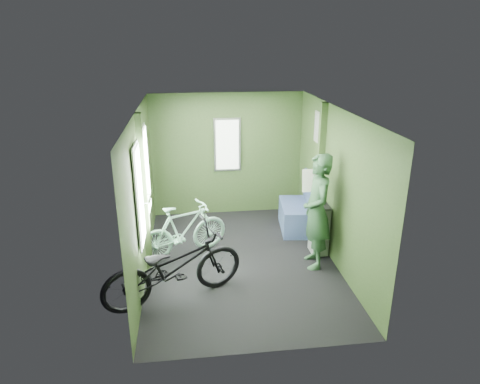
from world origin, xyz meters
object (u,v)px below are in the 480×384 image
Objects in this scene: bench_seat at (297,213)px; waste_box at (319,229)px; bicycle_black at (176,300)px; passenger at (317,211)px; bicycle_mint at (185,256)px.

waste_box is at bearing -76.36° from bench_seat.
bicycle_black is 2.32m from passenger.
bicycle_mint is 1.50× the size of bench_seat.
bicycle_black is 1.90× the size of bench_seat.
bicycle_black is 1.09× the size of passenger.
bench_seat is (-0.11, 0.90, -0.11)m from waste_box.
bench_seat reaches higher than bicycle_black.
passenger is (1.93, -0.49, 0.86)m from bicycle_mint.
bench_seat reaches higher than bicycle_mint.
bicycle_mint is 2.17m from passenger.
bench_seat reaches higher than waste_box.
waste_box is (0.18, 0.37, -0.46)m from passenger.
bicycle_black is at bearing -154.71° from waste_box.
bench_seat is (2.11, 1.95, 0.29)m from bicycle_black.
bicycle_mint is at bearing 176.81° from waste_box.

